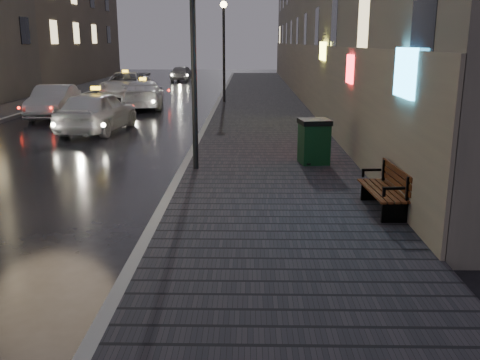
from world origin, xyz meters
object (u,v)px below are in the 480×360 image
object	(u,v)px
lamp_near	(193,36)
car_far	(182,73)
bench	(387,189)
taxi_mid	(143,94)
trash_bin	(314,141)
taxi_near	(97,111)
car_left_mid	(54,102)
taxi_far	(126,84)
lamp_far	(224,39)

from	to	relation	value
lamp_near	car_far	xyz separation A→B (m)	(-4.53, 34.19, -2.82)
bench	taxi_mid	xyz separation A→B (m)	(-8.17, 17.71, 0.13)
trash_bin	taxi_near	world-z (taller)	taxi_near
lamp_near	car_far	size ratio (longest dim) A/B	1.34
lamp_near	car_left_mid	distance (m)	13.33
trash_bin	taxi_far	size ratio (longest dim) A/B	0.22
car_left_mid	lamp_near	bearing A→B (deg)	-59.58
taxi_far	car_far	bearing A→B (deg)	81.55
lamp_far	bench	xyz separation A→B (m)	(4.07, -19.51, -2.90)
taxi_near	taxi_mid	distance (m)	7.48
taxi_near	taxi_far	xyz separation A→B (m)	(-1.93, 13.42, -0.04)
lamp_near	taxi_near	bearing A→B (deg)	123.35
lamp_far	taxi_far	distance (m)	8.06
trash_bin	taxi_near	xyz separation A→B (m)	(-7.56, 6.03, 0.03)
lamp_far	lamp_near	bearing A→B (deg)	-90.00
taxi_near	car_left_mid	world-z (taller)	taxi_near
trash_bin	car_left_mid	distance (m)	14.58
taxi_near	car_far	bearing A→B (deg)	-83.05
lamp_far	car_far	bearing A→B (deg)	103.99
taxi_far	car_far	size ratio (longest dim) A/B	1.38
lamp_far	trash_bin	size ratio (longest dim) A/B	4.41
trash_bin	car_left_mid	world-z (taller)	car_left_mid
bench	taxi_mid	distance (m)	19.50
car_far	car_left_mid	bearing A→B (deg)	88.46
lamp_near	lamp_far	bearing A→B (deg)	90.00
taxi_near	taxi_far	bearing A→B (deg)	-75.10
taxi_far	lamp_far	bearing A→B (deg)	-34.18
car_left_mid	taxi_mid	distance (m)	4.90
bench	trash_bin	xyz separation A→B (m)	(-0.93, 4.20, 0.17)
taxi_near	bench	bearing A→B (deg)	136.41
lamp_far	taxi_near	world-z (taller)	lamp_far
taxi_near	taxi_mid	bearing A→B (deg)	-85.73
trash_bin	car_far	size ratio (longest dim) A/B	0.30
lamp_far	taxi_near	size ratio (longest dim) A/B	1.13
trash_bin	lamp_near	bearing A→B (deg)	-176.46
car_left_mid	car_far	size ratio (longest dim) A/B	1.11
trash_bin	taxi_near	bearing A→B (deg)	132.50
bench	lamp_near	bearing A→B (deg)	135.86
bench	car_left_mid	distance (m)	18.30
lamp_near	bench	bearing A→B (deg)	-40.80
bench	car_far	xyz separation A→B (m)	(-8.60, 37.70, 0.08)
taxi_near	lamp_near	bearing A→B (deg)	130.07
car_far	taxi_far	bearing A→B (deg)	88.28
taxi_far	lamp_near	bearing A→B (deg)	-73.58
taxi_near	taxi_mid	world-z (taller)	taxi_near
taxi_near	taxi_mid	xyz separation A→B (m)	(0.32, 7.48, -0.08)
lamp_near	taxi_far	xyz separation A→B (m)	(-6.35, 20.14, -2.73)
taxi_far	car_far	world-z (taller)	taxi_far
lamp_far	taxi_far	bearing A→B (deg)	146.90
lamp_far	taxi_far	world-z (taller)	lamp_far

